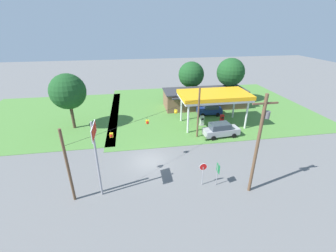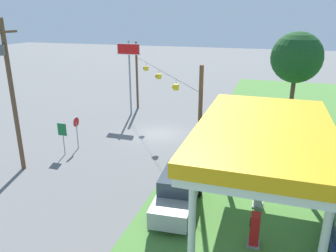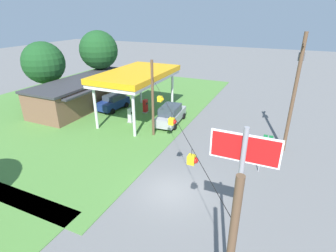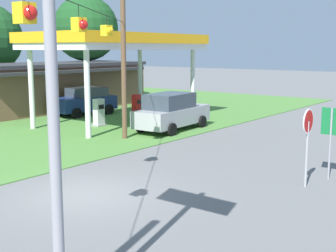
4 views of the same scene
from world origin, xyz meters
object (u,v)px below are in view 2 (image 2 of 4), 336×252
fuel_pump_near (259,194)px  route_sign (62,133)px  gas_station_canopy (264,135)px  fuel_pump_far (255,231)px  tree_west_verge (297,58)px  utility_pole_main (11,90)px  car_at_pumps_front (178,191)px  stop_sign_roadside (76,126)px  stop_sign_overhead (129,62)px

fuel_pump_near → route_sign: 14.17m
gas_station_canopy → fuel_pump_far: (1.61, -0.00, -3.91)m
fuel_pump_far → tree_west_verge: 23.25m
fuel_pump_near → utility_pole_main: 15.80m
gas_station_canopy → fuel_pump_near: gas_station_canopy is taller
car_at_pumps_front → route_sign: (-4.24, -9.85, 0.70)m
stop_sign_roadside → route_sign: stop_sign_roadside is taller
stop_sign_overhead → route_sign: 11.53m
fuel_pump_near → stop_sign_roadside: bearing=-107.1°
tree_west_verge → utility_pole_main: bearing=-41.8°
car_at_pumps_front → tree_west_verge: size_ratio=0.62×
stop_sign_overhead → utility_pole_main: (13.80, -1.72, 0.05)m
fuel_pump_near → fuel_pump_far: size_ratio=1.00×
stop_sign_overhead → tree_west_verge: bearing=109.8°
car_at_pumps_front → utility_pole_main: utility_pole_main is taller
car_at_pumps_front → stop_sign_roadside: (-5.63, -9.58, 0.80)m
stop_sign_overhead → utility_pole_main: bearing=-7.1°
gas_station_canopy → car_at_pumps_front: bearing=-92.5°
stop_sign_roadside → utility_pole_main: size_ratio=0.26×
tree_west_verge → fuel_pump_far: bearing=-5.7°
gas_station_canopy → route_sign: (-4.41, -13.86, -2.94)m
fuel_pump_near → route_sign: bearing=-101.4°
gas_station_canopy → utility_pole_main: 15.21m
route_sign → tree_west_verge: size_ratio=0.29×
fuel_pump_far → stop_sign_roadside: stop_sign_roadside is taller
fuel_pump_far → utility_pole_main: (-3.18, -15.12, 4.61)m
fuel_pump_near → stop_sign_roadside: 14.26m
fuel_pump_far → utility_pole_main: utility_pole_main is taller
fuel_pump_far → stop_sign_roadside: (-7.42, -13.59, 1.07)m
fuel_pump_far → car_at_pumps_front: (-1.79, -4.01, 0.27)m
fuel_pump_near → utility_pole_main: utility_pole_main is taller
stop_sign_overhead → fuel_pump_far: bearing=38.3°
route_sign → fuel_pump_near: bearing=78.6°
stop_sign_roadside → fuel_pump_near: bearing=-107.1°
fuel_pump_near → route_sign: (-2.80, -13.86, 0.97)m
stop_sign_roadside → stop_sign_overhead: size_ratio=0.34×
fuel_pump_near → stop_sign_overhead: size_ratio=0.21×
car_at_pumps_front → stop_sign_overhead: bearing=-152.6°
stop_sign_overhead → route_sign: stop_sign_overhead is taller
gas_station_canopy → fuel_pump_far: 4.23m
stop_sign_roadside → fuel_pump_far: bearing=-118.6°
utility_pole_main → tree_west_verge: bearing=138.2°
stop_sign_roadside → gas_station_canopy: bearing=-113.1°
gas_station_canopy → tree_west_verge: 21.13m
car_at_pumps_front → stop_sign_roadside: stop_sign_roadside is taller
gas_station_canopy → route_sign: gas_station_canopy is taller
route_sign → utility_pole_main: size_ratio=0.25×
stop_sign_roadside → utility_pole_main: utility_pole_main is taller
fuel_pump_far → stop_sign_overhead: bearing=-141.7°
car_at_pumps_front → stop_sign_overhead: 18.36m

